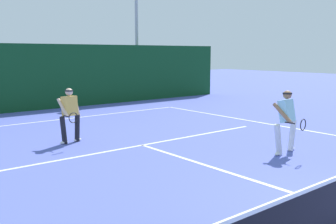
{
  "coord_description": "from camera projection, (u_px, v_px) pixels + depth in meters",
  "views": [
    {
      "loc": [
        -6.11,
        -2.3,
        2.57
      ],
      "look_at": [
        0.33,
        5.67,
        1.0
      ],
      "focal_mm": 41.38,
      "sensor_mm": 36.0,
      "label": 1
    }
  ],
  "objects": [
    {
      "name": "player_near",
      "position": [
        286.0,
        119.0,
        9.9
      ],
      "size": [
        1.05,
        0.89,
        1.63
      ],
      "rotation": [
        0.0,
        0.0,
        3.26
      ],
      "color": "silver",
      "rests_on": "ground_plane"
    },
    {
      "name": "player_far",
      "position": [
        70.0,
        113.0,
        11.04
      ],
      "size": [
        0.73,
        0.87,
        1.58
      ],
      "rotation": [
        0.0,
        0.0,
        3.29
      ],
      "color": "black",
      "rests_on": "ground_plane"
    },
    {
      "name": "court_line_service",
      "position": [
        142.0,
        145.0,
        10.88
      ],
      "size": [
        8.93,
        0.1,
        0.01
      ],
      "primitive_type": "cube",
      "color": "white",
      "rests_on": "ground_plane"
    },
    {
      "name": "light_pole",
      "position": [
        136.0,
        14.0,
        21.84
      ],
      "size": [
        0.55,
        0.44,
        7.82
      ],
      "color": "#9EA39E",
      "rests_on": "ground_plane"
    },
    {
      "name": "court_line_baseline_far",
      "position": [
        61.0,
        119.0,
        15.09
      ],
      "size": [
        10.95,
        0.1,
        0.01
      ],
      "primitive_type": "cube",
      "color": "white",
      "rests_on": "ground_plane"
    },
    {
      "name": "back_fence_windscreen",
      "position": [
        32.0,
        77.0,
        17.2
      ],
      "size": [
        22.31,
        0.12,
        2.98
      ],
      "primitive_type": "cube",
      "color": "#103F1E",
      "rests_on": "ground_plane"
    },
    {
      "name": "court_line_centre",
      "position": [
        227.0,
        172.0,
        8.41
      ],
      "size": [
        0.1,
        6.4,
        0.01
      ],
      "primitive_type": "cube",
      "color": "white",
      "rests_on": "ground_plane"
    }
  ]
}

